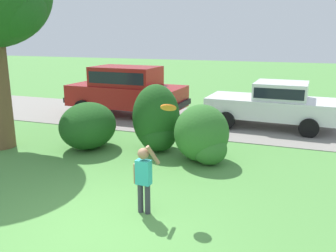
{
  "coord_description": "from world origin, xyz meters",
  "views": [
    {
      "loc": [
        2.99,
        -4.54,
        3.09
      ],
      "look_at": [
        0.28,
        2.82,
        1.1
      ],
      "focal_mm": 38.51,
      "sensor_mm": 36.0,
      "label": 1
    }
  ],
  "objects_px": {
    "parked_sedan": "(273,103)",
    "parked_suv": "(126,88)",
    "frisbee": "(168,108)",
    "child_thrower": "(144,175)"
  },
  "relations": [
    {
      "from": "parked_suv",
      "to": "child_thrower",
      "type": "bearing_deg",
      "value": -61.31
    },
    {
      "from": "parked_suv",
      "to": "child_thrower",
      "type": "relative_size",
      "value": 3.7
    },
    {
      "from": "parked_sedan",
      "to": "parked_suv",
      "type": "relative_size",
      "value": 0.94
    },
    {
      "from": "parked_suv",
      "to": "parked_sedan",
      "type": "bearing_deg",
      "value": 1.23
    },
    {
      "from": "parked_suv",
      "to": "frisbee",
      "type": "xyz_separation_m",
      "value": [
        4.17,
        -6.63,
        0.77
      ]
    },
    {
      "from": "parked_sedan",
      "to": "frisbee",
      "type": "xyz_separation_m",
      "value": [
        -1.34,
        -6.75,
        1.0
      ]
    },
    {
      "from": "parked_sedan",
      "to": "child_thrower",
      "type": "height_order",
      "value": "parked_sedan"
    },
    {
      "from": "parked_sedan",
      "to": "child_thrower",
      "type": "distance_m",
      "value": 7.39
    },
    {
      "from": "child_thrower",
      "to": "frisbee",
      "type": "height_order",
      "value": "frisbee"
    },
    {
      "from": "parked_sedan",
      "to": "frisbee",
      "type": "height_order",
      "value": "frisbee"
    }
  ]
}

